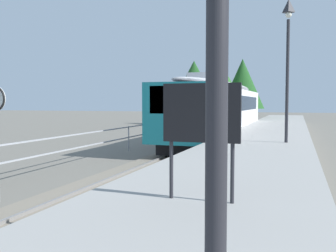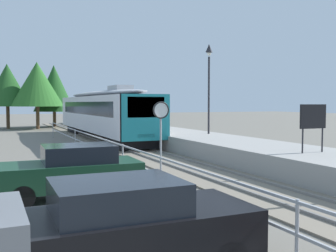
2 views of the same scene
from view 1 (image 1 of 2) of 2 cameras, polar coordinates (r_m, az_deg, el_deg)
ground_plane at (r=19.89m, az=-3.90°, el=-3.45°), size 160.00×160.00×0.00m
track_rails at (r=18.94m, az=4.51°, el=-3.70°), size 3.20×60.00×0.14m
commuter_train at (r=24.18m, az=7.79°, el=2.85°), size 2.82×18.80×3.74m
station_platform at (r=18.36m, az=14.40°, el=-2.72°), size 3.90×60.00×0.90m
platform_lamp_mid_platform at (r=15.22m, az=17.50°, el=11.72°), size 0.34×0.34×5.35m
platform_notice_board at (r=5.81m, az=5.00°, el=1.35°), size 1.20×0.08×1.80m
tree_behind_carpark at (r=39.01m, az=7.28°, el=6.87°), size 5.44×5.44×7.06m
tree_behind_station_far at (r=41.44m, az=3.90°, el=6.60°), size 4.76×4.76×6.92m
tree_distant_left at (r=41.68m, az=11.07°, el=6.22°), size 4.64×4.64×7.08m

